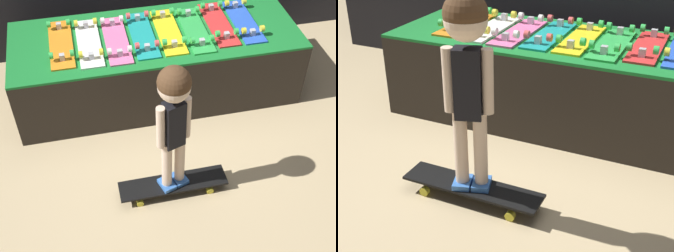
% 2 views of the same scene
% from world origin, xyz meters
% --- Properties ---
extents(ground_plane, '(16.00, 16.00, 0.00)m').
position_xyz_m(ground_plane, '(0.00, 0.00, 0.00)').
color(ground_plane, tan).
extents(display_rack, '(2.39, 0.90, 0.60)m').
position_xyz_m(display_rack, '(0.00, 0.55, 0.30)').
color(display_rack, black).
rests_on(display_rack, ground_plane).
extents(skateboard_orange_on_rack, '(0.19, 0.68, 0.09)m').
position_xyz_m(skateboard_orange_on_rack, '(-0.77, 0.57, 0.62)').
color(skateboard_orange_on_rack, orange).
rests_on(skateboard_orange_on_rack, display_rack).
extents(skateboard_white_on_rack, '(0.19, 0.68, 0.09)m').
position_xyz_m(skateboard_white_on_rack, '(-0.55, 0.54, 0.62)').
color(skateboard_white_on_rack, white).
rests_on(skateboard_white_on_rack, display_rack).
extents(skateboard_pink_on_rack, '(0.19, 0.68, 0.09)m').
position_xyz_m(skateboard_pink_on_rack, '(-0.33, 0.53, 0.62)').
color(skateboard_pink_on_rack, pink).
rests_on(skateboard_pink_on_rack, display_rack).
extents(skateboard_teal_on_rack, '(0.19, 0.68, 0.09)m').
position_xyz_m(skateboard_teal_on_rack, '(-0.11, 0.55, 0.62)').
color(skateboard_teal_on_rack, teal).
rests_on(skateboard_teal_on_rack, display_rack).
extents(skateboard_yellow_on_rack, '(0.19, 0.68, 0.09)m').
position_xyz_m(skateboard_yellow_on_rack, '(0.11, 0.55, 0.62)').
color(skateboard_yellow_on_rack, yellow).
rests_on(skateboard_yellow_on_rack, display_rack).
extents(skateboard_green_on_rack, '(0.19, 0.68, 0.09)m').
position_xyz_m(skateboard_green_on_rack, '(0.33, 0.53, 0.62)').
color(skateboard_green_on_rack, green).
rests_on(skateboard_green_on_rack, display_rack).
extents(skateboard_red_on_rack, '(0.19, 0.68, 0.09)m').
position_xyz_m(skateboard_red_on_rack, '(0.55, 0.58, 0.62)').
color(skateboard_red_on_rack, red).
rests_on(skateboard_red_on_rack, display_rack).
extents(skateboard_blue_on_rack, '(0.19, 0.68, 0.09)m').
position_xyz_m(skateboard_blue_on_rack, '(0.77, 0.57, 0.62)').
color(skateboard_blue_on_rack, blue).
rests_on(skateboard_blue_on_rack, display_rack).
extents(skateboard_on_floor, '(0.79, 0.19, 0.09)m').
position_xyz_m(skateboard_on_floor, '(-0.11, -0.60, 0.07)').
color(skateboard_on_floor, black).
rests_on(skateboard_on_floor, ground_plane).
extents(child, '(0.24, 0.21, 1.04)m').
position_xyz_m(child, '(-0.11, -0.60, 0.82)').
color(child, '#3870C6').
rests_on(child, skateboard_on_floor).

